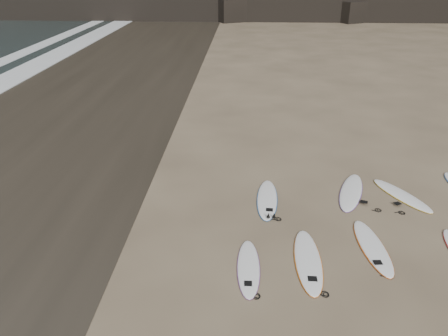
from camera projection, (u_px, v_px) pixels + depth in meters
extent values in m
plane|color=#897559|center=(395.00, 252.00, 11.14)|extent=(240.00, 240.00, 0.00)
cube|color=#383026|center=(54.00, 116.00, 20.71)|extent=(12.00, 200.00, 0.01)
cube|color=black|center=(349.00, 11.00, 50.76)|extent=(4.23, 4.46, 2.33)
cube|color=black|center=(229.00, 10.00, 51.34)|extent=(4.49, 4.76, 2.49)
ellipsoid|color=white|center=(248.00, 267.00, 10.54)|extent=(0.57, 2.23, 0.08)
ellipsoid|color=white|center=(308.00, 260.00, 10.77)|extent=(0.66, 2.63, 0.09)
ellipsoid|color=white|center=(373.00, 247.00, 11.28)|extent=(0.81, 2.54, 0.09)
ellipsoid|color=white|center=(267.00, 199.00, 13.51)|extent=(0.74, 2.55, 0.09)
ellipsoid|color=white|center=(351.00, 192.00, 13.93)|extent=(1.44, 2.72, 0.10)
ellipsoid|color=white|center=(402.00, 195.00, 13.73)|extent=(1.64, 2.39, 0.09)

